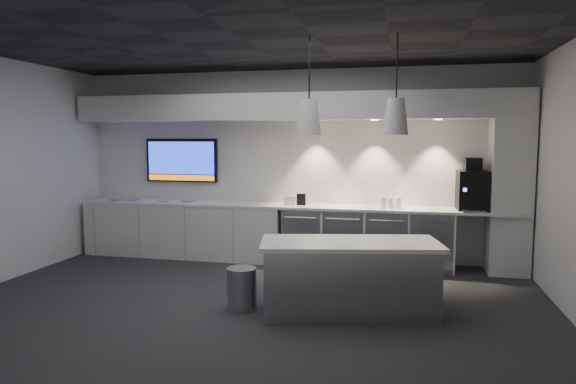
% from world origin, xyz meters
% --- Properties ---
extents(floor, '(7.00, 7.00, 0.00)m').
position_xyz_m(floor, '(0.00, 0.00, 0.00)').
color(floor, '#29292B').
rests_on(floor, ground).
extents(ceiling, '(7.00, 7.00, 0.00)m').
position_xyz_m(ceiling, '(0.00, 0.00, 3.00)').
color(ceiling, black).
rests_on(ceiling, wall_back).
extents(wall_back, '(7.00, 0.00, 7.00)m').
position_xyz_m(wall_back, '(0.00, 2.50, 1.50)').
color(wall_back, white).
rests_on(wall_back, floor).
extents(wall_front, '(7.00, 0.00, 7.00)m').
position_xyz_m(wall_front, '(0.00, -2.50, 1.50)').
color(wall_front, white).
rests_on(wall_front, floor).
extents(back_counter, '(6.80, 0.65, 0.04)m').
position_xyz_m(back_counter, '(0.00, 2.17, 0.88)').
color(back_counter, white).
rests_on(back_counter, left_base_cabinets).
extents(left_base_cabinets, '(3.30, 0.63, 0.86)m').
position_xyz_m(left_base_cabinets, '(-1.75, 2.17, 0.43)').
color(left_base_cabinets, silver).
rests_on(left_base_cabinets, floor).
extents(fridge_unit_a, '(0.60, 0.61, 0.85)m').
position_xyz_m(fridge_unit_a, '(0.25, 2.17, 0.42)').
color(fridge_unit_a, '#919399').
rests_on(fridge_unit_a, floor).
extents(fridge_unit_b, '(0.60, 0.61, 0.85)m').
position_xyz_m(fridge_unit_b, '(0.88, 2.17, 0.42)').
color(fridge_unit_b, '#919399').
rests_on(fridge_unit_b, floor).
extents(fridge_unit_c, '(0.60, 0.61, 0.85)m').
position_xyz_m(fridge_unit_c, '(1.51, 2.17, 0.42)').
color(fridge_unit_c, '#919399').
rests_on(fridge_unit_c, floor).
extents(fridge_unit_d, '(0.60, 0.61, 0.85)m').
position_xyz_m(fridge_unit_d, '(2.14, 2.17, 0.42)').
color(fridge_unit_d, '#919399').
rests_on(fridge_unit_d, floor).
extents(backsplash, '(4.60, 0.03, 1.30)m').
position_xyz_m(backsplash, '(1.20, 2.48, 1.55)').
color(backsplash, silver).
rests_on(backsplash, wall_back).
extents(soffit, '(6.90, 0.60, 0.40)m').
position_xyz_m(soffit, '(0.00, 2.20, 2.40)').
color(soffit, silver).
rests_on(soffit, wall_back).
extents(column, '(0.55, 0.55, 2.60)m').
position_xyz_m(column, '(3.20, 2.20, 1.30)').
color(column, silver).
rests_on(column, floor).
extents(wall_tv, '(1.25, 0.07, 0.72)m').
position_xyz_m(wall_tv, '(-1.90, 2.45, 1.56)').
color(wall_tv, black).
rests_on(wall_tv, wall_back).
extents(island, '(2.05, 1.20, 0.81)m').
position_xyz_m(island, '(1.19, -0.04, 0.41)').
color(island, '#919399').
rests_on(island, floor).
extents(bin, '(0.38, 0.38, 0.47)m').
position_xyz_m(bin, '(-0.02, -0.14, 0.24)').
color(bin, '#919399').
rests_on(bin, floor).
extents(coffee_machine, '(0.43, 0.59, 0.75)m').
position_xyz_m(coffee_machine, '(2.70, 2.20, 1.21)').
color(coffee_machine, black).
rests_on(coffee_machine, back_counter).
extents(sign_black, '(0.14, 0.03, 0.18)m').
position_xyz_m(sign_black, '(0.20, 2.15, 0.99)').
color(sign_black, black).
rests_on(sign_black, back_counter).
extents(sign_white, '(0.18, 0.08, 0.14)m').
position_xyz_m(sign_white, '(0.04, 2.06, 0.97)').
color(sign_white, white).
rests_on(sign_white, back_counter).
extents(cup_cluster, '(0.30, 0.19, 0.16)m').
position_xyz_m(cup_cluster, '(1.56, 2.16, 0.98)').
color(cup_cluster, white).
rests_on(cup_cluster, back_counter).
extents(tray_a, '(0.17, 0.17, 0.02)m').
position_xyz_m(tray_a, '(-2.90, 2.08, 0.91)').
color(tray_a, gray).
rests_on(tray_a, back_counter).
extents(tray_b, '(0.17, 0.17, 0.02)m').
position_xyz_m(tray_b, '(-2.60, 2.09, 0.91)').
color(tray_b, gray).
rests_on(tray_b, back_counter).
extents(tray_c, '(0.19, 0.19, 0.02)m').
position_xyz_m(tray_c, '(-2.05, 2.08, 0.91)').
color(tray_c, gray).
rests_on(tray_c, back_counter).
extents(tray_d, '(0.20, 0.20, 0.02)m').
position_xyz_m(tray_d, '(-1.67, 2.16, 0.91)').
color(tray_d, gray).
rests_on(tray_d, back_counter).
extents(pendant_left, '(0.26, 0.26, 1.08)m').
position_xyz_m(pendant_left, '(0.73, -0.04, 2.15)').
color(pendant_left, silver).
rests_on(pendant_left, ceiling).
extents(pendant_right, '(0.26, 0.26, 1.08)m').
position_xyz_m(pendant_right, '(1.65, -0.04, 2.15)').
color(pendant_right, silver).
rests_on(pendant_right, ceiling).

